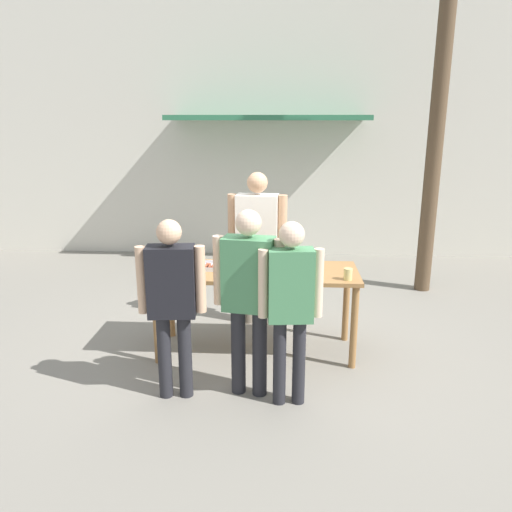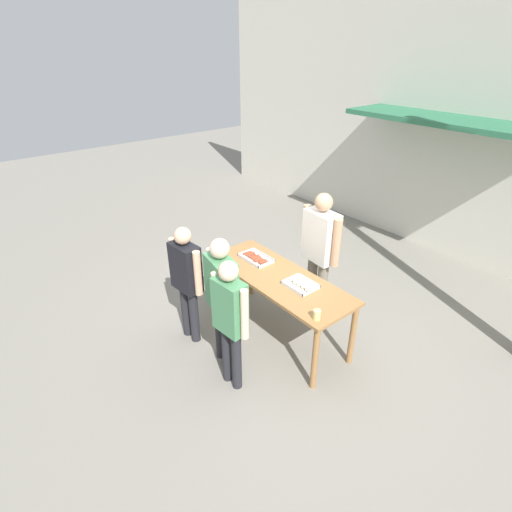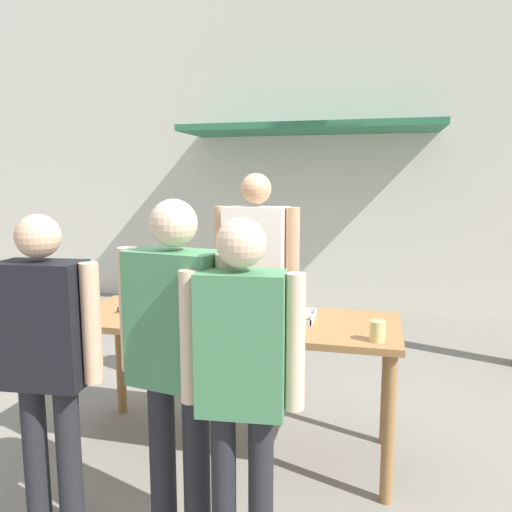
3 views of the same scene
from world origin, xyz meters
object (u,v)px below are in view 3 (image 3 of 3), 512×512
food_tray_buns (285,315)px  food_tray_sausages (159,308)px  person_customer_waiting_in_line (177,345)px  condiment_jar_ketchup (92,315)px  beer_cup (377,331)px  condiment_jar_mustard (80,314)px  person_server_behind_table (256,269)px  person_customer_holding_hotdog (45,348)px  person_customer_with_cup (242,368)px

food_tray_buns → food_tray_sausages: bearing=179.9°
food_tray_sausages → person_customer_waiting_in_line: person_customer_waiting_in_line is taller
food_tray_sausages → person_customer_waiting_in_line: bearing=-60.6°
food_tray_sausages → condiment_jar_ketchup: condiment_jar_ketchup is taller
beer_cup → condiment_jar_ketchup: bearing=-179.4°
condiment_jar_ketchup → condiment_jar_mustard: bearing=174.6°
food_tray_buns → condiment_jar_mustard: condiment_jar_mustard is taller
food_tray_sausages → person_server_behind_table: size_ratio=0.25×
food_tray_buns → condiment_jar_ketchup: bearing=-163.7°
condiment_jar_ketchup → person_customer_waiting_in_line: size_ratio=0.05×
food_tray_sausages → condiment_jar_mustard: 0.50m
food_tray_buns → person_customer_holding_hotdog: size_ratio=0.24×
person_customer_holding_hotdog → food_tray_buns: bearing=-140.6°
condiment_jar_mustard → person_customer_with_cup: (1.24, -0.72, 0.03)m
food_tray_buns → condiment_jar_mustard: size_ratio=4.97×
food_tray_buns → person_customer_holding_hotdog: 1.40m
person_customer_holding_hotdog → person_customer_waiting_in_line: size_ratio=0.96×
food_tray_buns → person_server_behind_table: (-0.36, 0.71, 0.15)m
person_server_behind_table → person_customer_waiting_in_line: person_server_behind_table is taller
person_server_behind_table → condiment_jar_mustard: bearing=-125.6°
food_tray_buns → condiment_jar_mustard: (-1.24, -0.33, 0.01)m
condiment_jar_mustard → person_customer_waiting_in_line: (0.89, -0.58, 0.06)m
condiment_jar_ketchup → food_tray_buns: bearing=16.3°
beer_cup → person_customer_with_cup: bearing=-127.6°
food_tray_buns → person_server_behind_table: 0.81m
condiment_jar_ketchup → beer_cup: beer_cup is taller
condiment_jar_ketchup → person_customer_with_cup: size_ratio=0.05×
food_tray_sausages → person_customer_holding_hotdog: person_customer_holding_hotdog is taller
food_tray_buns → person_customer_with_cup: bearing=-89.8°
food_tray_sausages → beer_cup: (1.42, -0.32, 0.04)m
person_server_behind_table → person_customer_holding_hotdog: size_ratio=1.13×
person_customer_holding_hotdog → food_tray_sausages: bearing=-103.1°
condiment_jar_ketchup → beer_cup: bearing=0.6°
beer_cup → person_customer_waiting_in_line: bearing=-147.3°
condiment_jar_mustard → condiment_jar_ketchup: 0.09m
condiment_jar_mustard → person_customer_holding_hotdog: 0.71m
person_customer_holding_hotdog → person_customer_with_cup: size_ratio=1.00×
condiment_jar_ketchup → food_tray_sausages: bearing=49.8°
condiment_jar_mustard → person_customer_holding_hotdog: size_ratio=0.05×
person_server_behind_table → person_customer_with_cup: 1.79m
person_customer_holding_hotdog → person_customer_with_cup: person_customer_with_cup is taller
condiment_jar_mustard → person_customer_with_cup: size_ratio=0.05×
food_tray_buns → person_customer_with_cup: size_ratio=0.23×
food_tray_sausages → person_server_behind_table: person_server_behind_table is taller
food_tray_sausages → condiment_jar_mustard: (-0.38, -0.33, 0.02)m
person_customer_waiting_in_line → food_tray_sausages: bearing=-50.8°
food_tray_buns → person_customer_holding_hotdog: person_customer_holding_hotdog is taller
condiment_jar_ketchup → person_server_behind_table: 1.31m
condiment_jar_mustard → person_customer_holding_hotdog: person_customer_holding_hotdog is taller
person_customer_holding_hotdog → person_customer_waiting_in_line: 0.65m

